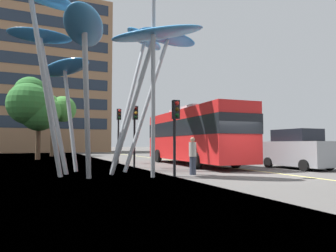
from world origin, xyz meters
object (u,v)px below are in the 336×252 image
(traffic_light_island_mid, at_px, (119,124))
(street_lamp, at_px, (161,51))
(car_parked_near, at_px, (297,150))
(red_bus, at_px, (193,134))
(traffic_light_kerb_near, at_px, (175,121))
(traffic_light_kerb_far, at_px, (135,123))
(pedestrian, at_px, (193,156))
(car_parked_far, at_px, (193,147))
(leaf_sculpture, at_px, (100,44))
(car_parked_mid, at_px, (230,148))

(traffic_light_island_mid, height_order, street_lamp, street_lamp)
(car_parked_near, distance_m, street_lamp, 9.70)
(red_bus, xyz_separation_m, traffic_light_kerb_near, (-4.17, -6.16, 0.28))
(traffic_light_kerb_far, xyz_separation_m, car_parked_near, (8.18, -4.29, -1.57))
(traffic_light_kerb_near, distance_m, car_parked_near, 8.23)
(red_bus, relative_size, traffic_light_kerb_far, 3.16)
(traffic_light_island_mid, height_order, car_parked_near, traffic_light_island_mid)
(traffic_light_island_mid, xyz_separation_m, pedestrian, (1.04, -9.36, -1.99))
(car_parked_far, height_order, street_lamp, street_lamp)
(car_parked_far, bearing_deg, street_lamp, -123.36)
(leaf_sculpture, bearing_deg, car_parked_near, -8.27)
(car_parked_near, bearing_deg, red_bus, 127.26)
(red_bus, xyz_separation_m, car_parked_far, (3.77, 7.02, -1.03))
(leaf_sculpture, xyz_separation_m, street_lamp, (2.16, -2.36, -0.77))
(traffic_light_island_mid, relative_size, pedestrian, 2.32)
(red_bus, distance_m, car_parked_far, 8.03)
(red_bus, bearing_deg, car_parked_mid, 14.97)
(traffic_light_kerb_near, height_order, pedestrian, traffic_light_kerb_near)
(traffic_light_kerb_near, xyz_separation_m, traffic_light_kerb_far, (-0.13, 5.33, 0.25))
(traffic_light_island_mid, distance_m, car_parked_far, 8.74)
(leaf_sculpture, xyz_separation_m, traffic_light_island_mid, (2.78, 7.25, -3.33))
(red_bus, distance_m, pedestrian, 6.56)
(traffic_light_kerb_far, distance_m, pedestrian, 5.29)
(pedestrian, bearing_deg, leaf_sculpture, 151.03)
(car_parked_near, xyz_separation_m, pedestrian, (-6.96, -0.55, -0.19))
(traffic_light_kerb_near, distance_m, traffic_light_kerb_far, 5.34)
(car_parked_far, bearing_deg, leaf_sculpture, -135.29)
(car_parked_near, distance_m, pedestrian, 6.99)
(red_bus, bearing_deg, leaf_sculpture, -152.78)
(traffic_light_kerb_near, xyz_separation_m, car_parked_near, (8.05, 1.04, -1.32))
(leaf_sculpture, height_order, traffic_light_kerb_near, leaf_sculpture)
(leaf_sculpture, relative_size, car_parked_far, 2.51)
(car_parked_far, bearing_deg, car_parked_mid, -91.03)
(red_bus, height_order, traffic_light_kerb_near, red_bus)
(car_parked_mid, xyz_separation_m, pedestrian, (-6.74, -6.64, -0.22))
(leaf_sculpture, xyz_separation_m, traffic_light_kerb_far, (2.60, 2.72, -3.55))
(pedestrian, bearing_deg, car_parked_near, 4.50)
(leaf_sculpture, distance_m, traffic_light_island_mid, 8.45)
(red_bus, distance_m, car_parked_near, 6.51)
(red_bus, relative_size, leaf_sculpture, 1.04)
(car_parked_near, bearing_deg, traffic_light_kerb_far, 152.34)
(leaf_sculpture, relative_size, traffic_light_island_mid, 2.80)
(street_lamp, relative_size, pedestrian, 5.06)
(traffic_light_island_mid, bearing_deg, traffic_light_kerb_far, -92.29)
(traffic_light_kerb_far, distance_m, car_parked_far, 11.36)
(traffic_light_kerb_far, distance_m, car_parked_mid, 8.31)
(traffic_light_kerb_far, xyz_separation_m, traffic_light_island_mid, (0.18, 4.53, 0.22))
(car_parked_far, bearing_deg, pedestrian, -118.38)
(red_bus, relative_size, car_parked_mid, 2.79)
(red_bus, height_order, pedestrian, red_bus)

